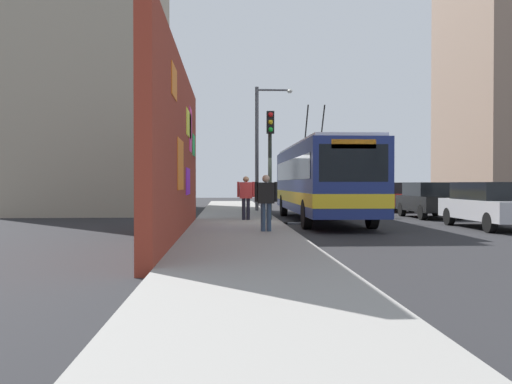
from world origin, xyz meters
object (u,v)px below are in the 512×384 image
at_px(city_bus, 321,179).
at_px(street_lamp, 261,139).
at_px(pedestrian_at_curb, 266,198).
at_px(traffic_light, 270,146).
at_px(parked_car_red, 390,196).
at_px(parked_car_black, 429,199).
at_px(pedestrian_midblock, 246,194).
at_px(parked_car_white, 364,194).
at_px(parked_car_silver, 492,204).

relative_size(city_bus, street_lamp, 1.89).
relative_size(pedestrian_at_curb, traffic_light, 0.40).
bearing_deg(pedestrian_at_curb, parked_car_red, -28.46).
xyz_separation_m(city_bus, parked_car_black, (2.00, -5.20, -0.89)).
distance_m(city_bus, traffic_light, 2.80).
bearing_deg(street_lamp, city_bus, -161.80).
relative_size(pedestrian_midblock, traffic_light, 0.40).
xyz_separation_m(parked_car_white, street_lamp, (-7.85, 7.22, 2.96)).
relative_size(parked_car_black, traffic_light, 1.02).
height_order(parked_car_silver, parked_car_red, same).
height_order(pedestrian_midblock, traffic_light, traffic_light).
bearing_deg(pedestrian_midblock, city_bus, -68.25).
distance_m(city_bus, parked_car_black, 5.64).
height_order(parked_car_red, traffic_light, traffic_light).
distance_m(city_bus, parked_car_white, 14.96).
distance_m(city_bus, pedestrian_at_curb, 6.91).
relative_size(parked_car_black, pedestrian_at_curb, 2.56).
xyz_separation_m(parked_car_red, street_lamp, (-1.99, 7.22, 2.97)).
height_order(parked_car_red, pedestrian_midblock, pedestrian_midblock).
height_order(parked_car_silver, parked_car_white, same).
distance_m(parked_car_red, traffic_light, 12.18).
bearing_deg(parked_car_white, traffic_light, 154.39).
bearing_deg(parked_car_white, street_lamp, 137.37).
xyz_separation_m(parked_car_silver, parked_car_black, (5.91, 0.00, -0.00)).
bearing_deg(parked_car_silver, parked_car_black, 0.00).
height_order(parked_car_white, traffic_light, traffic_light).
distance_m(parked_car_black, pedestrian_midblock, 8.87).
bearing_deg(city_bus, parked_car_white, -20.37).
bearing_deg(street_lamp, pedestrian_midblock, 171.98).
xyz_separation_m(parked_car_white, pedestrian_at_curb, (-20.35, 7.86, 0.27)).
bearing_deg(street_lamp, parked_car_red, -74.58).
bearing_deg(traffic_light, parked_car_silver, -109.37).
height_order(parked_car_black, pedestrian_midblock, pedestrian_midblock).
relative_size(city_bus, parked_car_red, 2.87).
height_order(parked_car_black, traffic_light, traffic_light).
relative_size(city_bus, parked_car_black, 2.84).
bearing_deg(street_lamp, parked_car_black, -119.92).
distance_m(parked_car_black, traffic_light, 8.34).
height_order(parked_car_silver, traffic_light, traffic_light).
bearing_deg(parked_car_red, pedestrian_at_curb, 151.54).
xyz_separation_m(pedestrian_at_curb, street_lamp, (12.50, -0.63, 2.69)).
bearing_deg(city_bus, pedestrian_midblock, 111.75).
distance_m(city_bus, parked_car_silver, 6.57).
xyz_separation_m(parked_car_white, pedestrian_midblock, (-15.22, 8.26, 0.28)).
xyz_separation_m(parked_car_silver, street_lamp, (10.07, 7.22, 2.96)).
height_order(parked_car_black, street_lamp, street_lamp).
height_order(parked_car_white, pedestrian_at_curb, pedestrian_at_curb).
bearing_deg(pedestrian_midblock, parked_car_red, -41.41).
distance_m(parked_car_silver, pedestrian_at_curb, 8.23).
bearing_deg(parked_car_silver, pedestrian_at_curb, 107.20).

